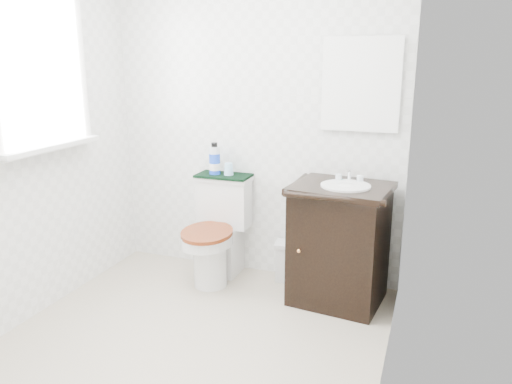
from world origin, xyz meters
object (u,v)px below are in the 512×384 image
Objects in this scene: cup at (229,169)px; toilet at (218,235)px; vanity at (339,241)px; mouthwash_bottle at (215,160)px; trash_bin at (289,261)px.

toilet is at bearing -109.14° from cup.
mouthwash_bottle reaches higher than vanity.
trash_bin is at bearing 1.22° from cup.
vanity is (0.92, -0.07, 0.09)m from toilet.
vanity is 1.10m from mouthwash_bottle.
toilet is 0.93m from vanity.
vanity is at bearing -11.95° from cup.
mouthwash_bottle is at bearing 120.91° from toilet.
vanity is 3.88× the size of mouthwash_bottle.
vanity is at bearing -10.27° from mouthwash_bottle.
cup is at bearing 3.59° from mouthwash_bottle.
toilet is at bearing 175.89° from vanity.
mouthwash_bottle reaches higher than trash_bin.
toilet is 0.57m from trash_bin.
toilet is 2.54× the size of trash_bin.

